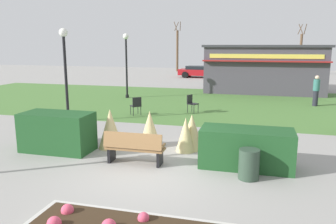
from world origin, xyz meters
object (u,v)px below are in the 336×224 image
person_strolling (316,90)px  tree_right_bg (300,53)px  cafe_chair_east (136,105)px  parked_car_west_slot (199,71)px  food_kiosk (263,68)px  park_bench (134,148)px  lamppost_mid (65,64)px  cafe_chair_center (191,102)px  trash_bin (249,164)px  tree_left_bg (177,50)px  lamppost_far (126,58)px

person_strolling → tree_right_bg: size_ratio=0.30×
cafe_chair_east → parked_car_west_slot: bearing=90.7°
food_kiosk → tree_right_bg: bearing=74.9°
food_kiosk → park_bench: bearing=-102.4°
lamppost_mid → park_bench: bearing=-42.5°
park_bench → food_kiosk: 17.17m
cafe_chair_center → tree_right_bg: bearing=72.6°
park_bench → cafe_chair_center: 7.68m
trash_bin → food_kiosk: 17.06m
park_bench → trash_bin: park_bench is taller
person_strolling → lamppost_mid: bearing=146.1°
person_strolling → tree_left_bg: 25.67m
food_kiosk → lamppost_mid: bearing=-124.0°
lamppost_far → lamppost_mid: bearing=-89.9°
trash_bin → person_strolling: person_strolling is taller
cafe_chair_east → lamppost_mid: bearing=-140.4°
lamppost_mid → cafe_chair_east: size_ratio=4.51×
cafe_chair_east → lamppost_far: bearing=116.1°
cafe_chair_center → parked_car_west_slot: parked_car_west_slot is taller
food_kiosk → cafe_chair_east: (-5.94, -10.41, -1.14)m
food_kiosk → tree_left_bg: bearing=121.9°
food_kiosk → tree_right_bg: size_ratio=1.49×
lamppost_far → cafe_chair_center: 6.41m
person_strolling → tree_right_bg: 21.08m
lamppost_far → tree_left_bg: tree_left_bg is taller
lamppost_mid → cafe_chair_center: bearing=34.7°
parked_car_west_slot → tree_right_bg: size_ratio=0.77×
parked_car_west_slot → tree_right_bg: (10.37, 6.40, 1.78)m
food_kiosk → cafe_chair_east: bearing=-119.7°
park_bench → lamppost_mid: 6.70m
parked_car_west_slot → food_kiosk: bearing=-55.7°
cafe_chair_center → tree_right_bg: 25.79m
tree_right_bg → cafe_chair_center: bearing=-107.4°
parked_car_west_slot → trash_bin: bearing=-77.7°
lamppost_far → food_kiosk: 10.02m
park_bench → tree_left_bg: (-6.60, 33.29, 2.22)m
trash_bin → cafe_chair_center: size_ratio=0.87×
park_bench → tree_right_bg: bearing=76.3°
park_bench → trash_bin: (3.16, -0.27, -0.09)m
park_bench → tree_right_bg: size_ratio=0.31×
person_strolling → cafe_chair_east: bearing=143.7°
park_bench → person_strolling: bearing=60.2°
trash_bin → person_strolling: (3.28, 11.52, 0.47)m
cafe_chair_east → person_strolling: 10.00m
lamppost_far → person_strolling: (11.15, -0.08, -1.68)m
food_kiosk → cafe_chair_center: 9.79m
trash_bin → lamppost_far: bearing=124.2°
person_strolling → tree_right_bg: (1.42, 20.97, 1.56)m
park_bench → cafe_chair_center: size_ratio=1.91×
park_bench → lamppost_far: 12.44m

